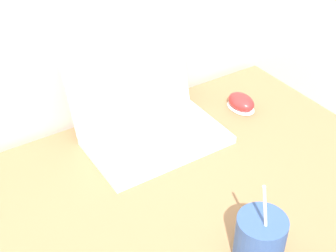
% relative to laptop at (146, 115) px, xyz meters
% --- Properties ---
extents(laptop, '(0.35, 0.29, 0.25)m').
position_rel_laptop_xyz_m(laptop, '(0.00, 0.00, 0.00)').
color(laptop, silver).
rests_on(laptop, desk).
extents(drink_cup, '(0.10, 0.10, 0.20)m').
position_rel_laptop_xyz_m(drink_cup, '(-0.02, -0.47, -0.00)').
color(drink_cup, '#33518C').
rests_on(drink_cup, desk).
extents(computer_mouse, '(0.07, 0.09, 0.04)m').
position_rel_laptop_xyz_m(computer_mouse, '(0.29, -0.04, -0.04)').
color(computer_mouse, white).
rests_on(computer_mouse, desk).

